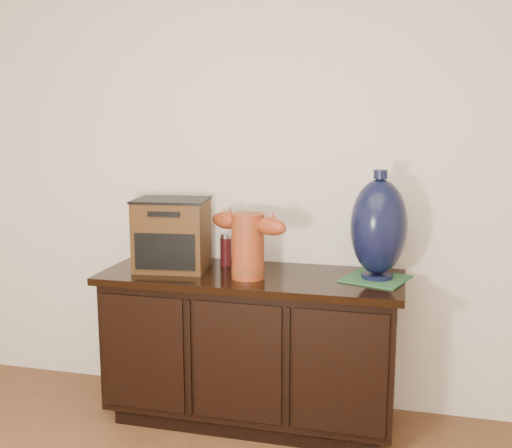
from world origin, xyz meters
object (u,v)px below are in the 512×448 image
(sideboard, at_px, (251,345))
(terracotta_vessel, at_px, (248,242))
(spray_can, at_px, (226,250))
(tv_radio, at_px, (172,234))
(lamp_base, at_px, (379,227))

(sideboard, distance_m, terracotta_vessel, 0.55)
(sideboard, bearing_deg, spray_can, 141.51)
(sideboard, distance_m, tv_radio, 0.68)
(terracotta_vessel, xyz_separation_m, tv_radio, (-0.41, 0.08, 0.00))
(terracotta_vessel, relative_size, spray_can, 2.55)
(terracotta_vessel, relative_size, lamp_base, 0.84)
(lamp_base, bearing_deg, tv_radio, -177.71)
(terracotta_vessel, xyz_separation_m, lamp_base, (0.59, 0.12, 0.08))
(sideboard, relative_size, terracotta_vessel, 3.43)
(tv_radio, bearing_deg, lamp_base, -4.59)
(sideboard, bearing_deg, terracotta_vessel, -86.10)
(lamp_base, distance_m, spray_can, 0.79)
(lamp_base, bearing_deg, sideboard, -176.23)
(sideboard, xyz_separation_m, terracotta_vessel, (0.01, -0.08, 0.54))
(spray_can, bearing_deg, lamp_base, -7.06)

